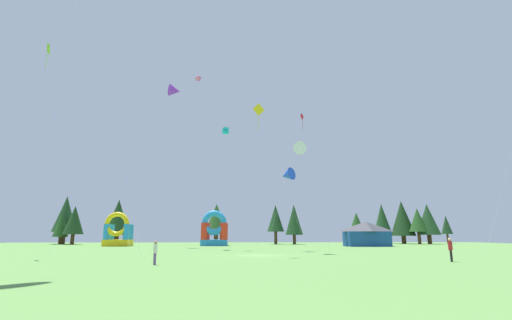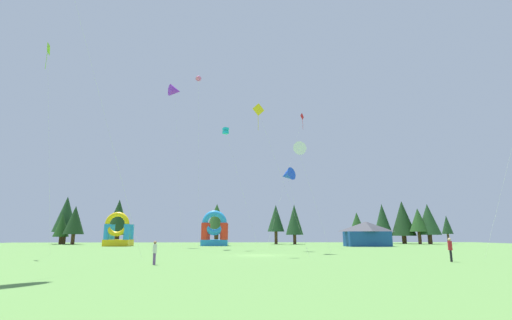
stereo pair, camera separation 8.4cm
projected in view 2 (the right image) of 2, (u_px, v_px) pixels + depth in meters
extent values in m
plane|color=#5B8C42|center=(259.00, 255.00, 34.97)|extent=(120.00, 120.00, 0.00)
ellipsoid|color=#EA599E|center=(198.00, 79.00, 58.35)|extent=(1.12, 2.72, 1.34)
cylinder|color=silver|center=(198.00, 163.00, 58.61)|extent=(0.15, 6.12, 26.80)
cone|color=purple|center=(175.00, 91.00, 64.29)|extent=(2.75, 2.80, 2.18)
cylinder|color=silver|center=(178.00, 162.00, 58.64)|extent=(3.31, 6.04, 27.19)
cone|color=white|center=(298.00, 149.00, 42.19)|extent=(1.78, 1.76, 1.70)
cylinder|color=silver|center=(314.00, 200.00, 41.29)|extent=(3.53, 0.50, 11.84)
pyramid|color=#8CD826|center=(47.00, 49.00, 36.72)|extent=(0.96, 1.08, 1.06)
cylinder|color=#8CD826|center=(46.00, 59.00, 36.55)|extent=(0.04, 0.04, 2.15)
cylinder|color=silver|center=(49.00, 152.00, 36.67)|extent=(0.54, 4.06, 20.55)
cylinder|color=silver|center=(96.00, 80.00, 27.60)|extent=(6.46, 8.82, 27.19)
cone|color=blue|center=(287.00, 175.00, 46.72)|extent=(2.44, 2.44, 1.91)
cylinder|color=silver|center=(297.00, 213.00, 47.29)|extent=(2.91, 3.05, 9.57)
cube|color=#19B7CC|center=(226.00, 132.00, 51.26)|extent=(0.94, 0.94, 0.39)
cube|color=#19B7CC|center=(226.00, 129.00, 51.36)|extent=(0.94, 0.94, 0.39)
cylinder|color=silver|center=(242.00, 190.00, 51.21)|extent=(4.81, 3.07, 16.51)
pyramid|color=red|center=(303.00, 117.00, 61.24)|extent=(0.67, 0.83, 0.91)
cylinder|color=red|center=(303.00, 123.00, 61.05)|extent=(0.04, 0.04, 2.28)
cylinder|color=silver|center=(286.00, 179.00, 58.51)|extent=(6.31, 0.94, 21.69)
pyramid|color=yellow|center=(258.00, 111.00, 37.40)|extent=(0.97, 0.55, 0.96)
cylinder|color=yellow|center=(258.00, 120.00, 37.12)|extent=(0.04, 0.04, 2.14)
cylinder|color=silver|center=(282.00, 179.00, 34.93)|extent=(4.55, 2.07, 14.63)
cylinder|color=#724C8C|center=(155.00, 259.00, 24.04)|extent=(0.16, 0.16, 0.76)
cylinder|color=#724C8C|center=(154.00, 259.00, 24.15)|extent=(0.16, 0.16, 0.76)
cylinder|color=silver|center=(155.00, 249.00, 24.23)|extent=(0.38, 0.38, 0.60)
sphere|color=#9E704C|center=(155.00, 242.00, 24.31)|extent=(0.21, 0.21, 0.21)
cylinder|color=black|center=(451.00, 256.00, 26.60)|extent=(0.15, 0.15, 0.84)
cylinder|color=black|center=(451.00, 256.00, 26.76)|extent=(0.15, 0.15, 0.84)
cylinder|color=#B21E26|center=(450.00, 246.00, 26.84)|extent=(0.37, 0.37, 0.67)
sphere|color=#D8AD84|center=(449.00, 239.00, 26.93)|extent=(0.23, 0.23, 0.23)
cube|color=#268CD8|center=(215.00, 243.00, 66.09)|extent=(4.72, 4.78, 1.07)
cylinder|color=red|center=(205.00, 231.00, 64.75)|extent=(1.32, 1.32, 3.01)
cylinder|color=red|center=(224.00, 231.00, 64.88)|extent=(1.32, 1.32, 3.01)
cylinder|color=red|center=(207.00, 231.00, 68.13)|extent=(1.32, 1.32, 3.01)
cylinder|color=red|center=(225.00, 231.00, 68.26)|extent=(1.32, 1.32, 3.01)
torus|color=#268CD8|center=(214.00, 223.00, 65.12)|extent=(4.45, 1.06, 4.45)
cube|color=yellow|center=(118.00, 243.00, 63.27)|extent=(4.38, 3.54, 1.13)
cylinder|color=#268CD8|center=(107.00, 232.00, 62.34)|extent=(0.99, 0.99, 2.66)
cylinder|color=#268CD8|center=(126.00, 232.00, 62.47)|extent=(0.99, 0.99, 2.66)
cylinder|color=#268CD8|center=(112.00, 232.00, 64.83)|extent=(0.99, 0.99, 2.66)
cylinder|color=#268CD8|center=(131.00, 232.00, 64.96)|extent=(0.99, 0.99, 2.66)
torus|color=yellow|center=(117.00, 224.00, 62.68)|extent=(4.18, 0.79, 4.18)
cube|color=#19478C|center=(367.00, 239.00, 62.33)|extent=(7.19, 4.39, 2.52)
pyramid|color=#3F3F47|center=(366.00, 226.00, 62.76)|extent=(7.19, 4.39, 1.70)
cylinder|color=#4C331E|center=(64.00, 238.00, 77.81)|extent=(0.90, 0.90, 2.55)
cone|color=#1E4221|center=(66.00, 214.00, 78.86)|extent=(4.99, 4.99, 7.74)
cylinder|color=#4C331E|center=(60.00, 241.00, 74.80)|extent=(0.55, 0.55, 1.53)
cone|color=#234C1E|center=(62.00, 225.00, 75.46)|extent=(3.08, 3.08, 4.92)
cylinder|color=#4C331E|center=(73.00, 239.00, 73.67)|extent=(0.72, 0.72, 2.05)
cone|color=#193819|center=(75.00, 220.00, 74.47)|extent=(4.02, 4.02, 5.80)
cylinder|color=#4C331E|center=(117.00, 239.00, 77.15)|extent=(0.93, 0.93, 1.91)
cone|color=#193819|center=(118.00, 217.00, 78.12)|extent=(5.18, 5.18, 7.61)
cylinder|color=#4C331E|center=(216.00, 238.00, 79.65)|extent=(0.93, 0.93, 2.58)
cone|color=#234C1E|center=(217.00, 218.00, 80.54)|extent=(5.19, 5.19, 6.18)
cylinder|color=#4C331E|center=(276.00, 238.00, 76.40)|extent=(0.65, 0.65, 2.63)
cone|color=#1E4221|center=(276.00, 218.00, 77.24)|extent=(3.59, 3.59, 5.66)
cylinder|color=#4C331E|center=(295.00, 240.00, 75.38)|extent=(0.66, 0.66, 1.93)
cone|color=#1E4221|center=(294.00, 220.00, 76.22)|extent=(3.68, 3.68, 6.34)
cylinder|color=#4C331E|center=(358.00, 240.00, 77.61)|extent=(0.71, 0.71, 1.53)
cone|color=#234C1E|center=(357.00, 224.00, 78.30)|extent=(3.96, 3.96, 5.22)
cylinder|color=#4C331E|center=(384.00, 238.00, 80.75)|extent=(0.66, 0.66, 2.60)
cone|color=#1E4221|center=(382.00, 218.00, 81.66)|extent=(3.67, 3.67, 6.28)
cylinder|color=#4C331E|center=(404.00, 240.00, 79.52)|extent=(0.95, 0.95, 1.73)
cone|color=#193819|center=(403.00, 218.00, 80.48)|extent=(5.27, 5.27, 7.70)
cylinder|color=#4C331E|center=(420.00, 238.00, 76.75)|extent=(0.69, 0.69, 2.59)
cone|color=#234C1E|center=(418.00, 220.00, 77.52)|extent=(3.82, 3.82, 4.99)
cylinder|color=#4C331E|center=(430.00, 239.00, 76.85)|extent=(0.87, 0.87, 1.94)
cone|color=#1E4221|center=(428.00, 219.00, 77.72)|extent=(4.82, 4.82, 6.60)
cylinder|color=#4C331E|center=(448.00, 239.00, 79.07)|extent=(0.42, 0.42, 2.13)
cone|color=#1E4221|center=(447.00, 225.00, 79.70)|extent=(2.31, 2.31, 4.04)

